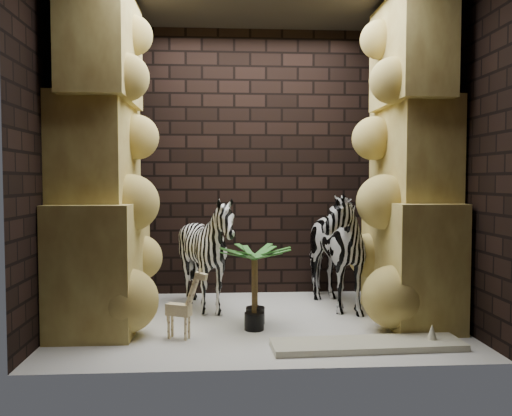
{
  "coord_description": "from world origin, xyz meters",
  "views": [
    {
      "loc": [
        -0.33,
        -4.82,
        1.3
      ],
      "look_at": [
        -0.0,
        0.15,
        1.04
      ],
      "focal_mm": 37.36,
      "sensor_mm": 36.0,
      "label": 1
    }
  ],
  "objects": [
    {
      "name": "zebra_left",
      "position": [
        -0.47,
        0.38,
        0.52
      ],
      "size": [
        1.26,
        1.39,
        1.03
      ],
      "primitive_type": "imported",
      "rotation": [
        0.0,
        0.0,
        -0.37
      ],
      "color": "white",
      "rests_on": "floor"
    },
    {
      "name": "rock_pillar_left",
      "position": [
        -1.4,
        0.0,
        1.5
      ],
      "size": [
        0.68,
        1.3,
        3.0
      ],
      "primitive_type": null,
      "color": "#D5C76B",
      "rests_on": "floor"
    },
    {
      "name": "zebra_right",
      "position": [
        0.74,
        0.5,
        0.7
      ],
      "size": [
        0.88,
        1.29,
        1.4
      ],
      "primitive_type": "imported",
      "rotation": [
        0.0,
        0.0,
        0.22
      ],
      "color": "white",
      "rests_on": "floor"
    },
    {
      "name": "wall_back",
      "position": [
        0.0,
        1.25,
        1.5
      ],
      "size": [
        3.5,
        0.0,
        3.5
      ],
      "primitive_type": "plane",
      "rotation": [
        1.57,
        0.0,
        0.0
      ],
      "color": "black",
      "rests_on": "ground"
    },
    {
      "name": "rock_pillar_right",
      "position": [
        1.42,
        0.0,
        1.5
      ],
      "size": [
        0.58,
        1.25,
        3.0
      ],
      "primitive_type": null,
      "color": "#D5C76B",
      "rests_on": "floor"
    },
    {
      "name": "palm_front",
      "position": [
        -0.03,
        -0.08,
        0.36
      ],
      "size": [
        0.36,
        0.36,
        0.72
      ],
      "primitive_type": null,
      "color": "#226126",
      "rests_on": "floor"
    },
    {
      "name": "wall_left",
      "position": [
        -1.75,
        0.0,
        1.5
      ],
      "size": [
        0.0,
        3.0,
        3.0
      ],
      "primitive_type": "plane",
      "rotation": [
        1.57,
        0.0,
        1.57
      ],
      "color": "black",
      "rests_on": "ground"
    },
    {
      "name": "palm_back",
      "position": [
        -0.05,
        -0.28,
        0.36
      ],
      "size": [
        0.36,
        0.36,
        0.73
      ],
      "primitive_type": null,
      "color": "#226126",
      "rests_on": "floor"
    },
    {
      "name": "giraffe_toy",
      "position": [
        -0.68,
        -0.49,
        0.3
      ],
      "size": [
        0.33,
        0.22,
        0.6
      ],
      "primitive_type": null,
      "rotation": [
        0.0,
        0.0,
        -0.43
      ],
      "color": "beige",
      "rests_on": "floor"
    },
    {
      "name": "surfboard",
      "position": [
        0.8,
        -0.83,
        0.03
      ],
      "size": [
        1.5,
        0.42,
        0.05
      ],
      "primitive_type": "cube",
      "rotation": [
        0.0,
        0.0,
        0.04
      ],
      "color": "beige",
      "rests_on": "floor"
    },
    {
      "name": "floor",
      "position": [
        0.0,
        0.0,
        0.0
      ],
      "size": [
        3.5,
        3.5,
        0.0
      ],
      "primitive_type": "plane",
      "color": "silver",
      "rests_on": "ground"
    },
    {
      "name": "wall_front",
      "position": [
        0.0,
        -1.25,
        1.5
      ],
      "size": [
        3.5,
        0.0,
        3.5
      ],
      "primitive_type": "plane",
      "rotation": [
        -1.57,
        0.0,
        0.0
      ],
      "color": "black",
      "rests_on": "ground"
    },
    {
      "name": "wall_right",
      "position": [
        1.75,
        0.0,
        1.5
      ],
      "size": [
        0.0,
        3.0,
        3.0
      ],
      "primitive_type": "plane",
      "rotation": [
        1.57,
        0.0,
        -1.57
      ],
      "color": "black",
      "rests_on": "ground"
    }
  ]
}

